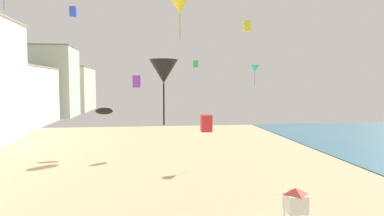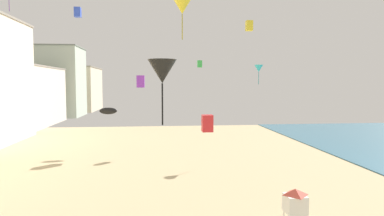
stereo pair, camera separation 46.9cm
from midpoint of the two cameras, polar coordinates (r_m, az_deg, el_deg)
boardwalk_hotel_far at (r=75.29m, az=-26.73°, el=1.84°), size 11.83×20.37×11.85m
boardwalk_hotel_distant at (r=92.96m, az=-22.69°, el=4.15°), size 15.29×12.66×17.80m
boardwalk_hotel_furthest at (r=111.80m, az=-19.77°, el=3.08°), size 16.32×20.55×13.55m
lifeguard_stand at (r=20.18m, az=17.81°, el=-14.89°), size 1.10×1.10×2.55m
kite_red_box at (r=24.44m, az=3.17°, el=-2.62°), size 0.78×0.78×1.23m
kite_black_delta at (r=17.51m, az=-4.33°, el=6.20°), size 1.50×1.50×3.42m
kite_yellow_box at (r=30.78m, az=10.15°, el=13.62°), size 0.56×0.56×0.89m
kite_purple_box at (r=42.83m, az=-8.43°, el=4.48°), size 0.97×0.97×1.52m
kite_blue_box at (r=42.28m, az=-18.58°, el=15.19°), size 0.71×0.71×1.12m
kite_cyan_delta at (r=41.43m, az=11.61°, el=6.62°), size 1.04×1.04×2.36m
kite_green_box at (r=46.36m, az=1.61°, el=7.51°), size 0.61×0.61×0.96m
kite_yellow_delta at (r=30.62m, az=-1.22°, el=16.83°), size 1.52×1.52×3.46m
kite_black_parafoil at (r=42.20m, az=-13.76°, el=-0.49°), size 2.13×0.59×0.83m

